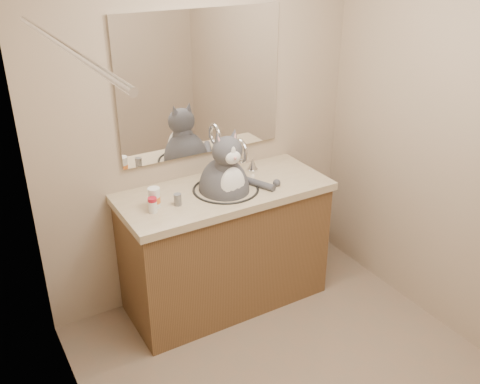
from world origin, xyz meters
name	(u,v)px	position (x,y,z in m)	size (l,w,h in m)	color
room	(325,198)	(0.00, 0.00, 1.20)	(2.22, 2.52, 2.42)	#7F6B57
vanity	(225,244)	(0.00, 0.96, 0.44)	(1.34, 0.59, 1.12)	brown
mirror	(202,84)	(0.00, 1.24, 1.45)	(1.10, 0.02, 0.90)	white
shower_curtain	(97,287)	(-1.05, 0.10, 1.03)	(0.02, 1.30, 1.93)	#BFAB90
cat	(225,185)	(-0.01, 0.93, 0.89)	(0.44, 0.36, 0.62)	#4C4B51
pill_bottle_redcap	(153,205)	(-0.50, 0.90, 0.90)	(0.06, 0.06, 0.09)	white
pill_bottle_orange	(154,198)	(-0.47, 0.95, 0.91)	(0.09, 0.09, 0.12)	white
grey_canister	(178,200)	(-0.34, 0.91, 0.89)	(0.05, 0.05, 0.07)	slate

